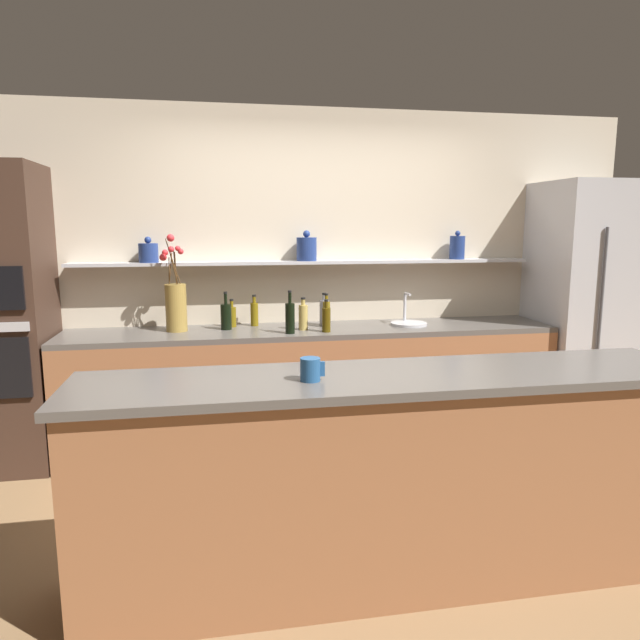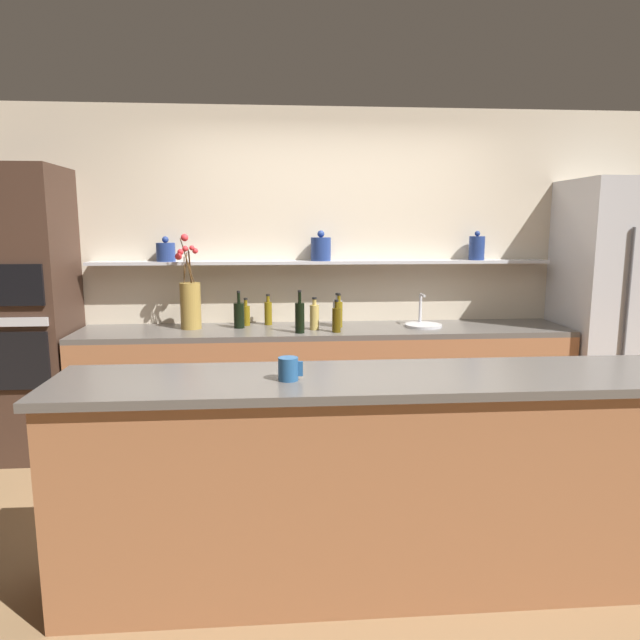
{
  "view_description": "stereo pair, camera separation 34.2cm",
  "coord_description": "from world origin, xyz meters",
  "px_view_note": "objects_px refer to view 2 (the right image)",
  "views": [
    {
      "loc": [
        -0.8,
        -2.97,
        1.69
      ],
      "look_at": [
        -0.2,
        0.35,
        1.13
      ],
      "focal_mm": 32.0,
      "sensor_mm": 36.0,
      "label": 1
    },
    {
      "loc": [
        -0.46,
        -3.02,
        1.69
      ],
      "look_at": [
        -0.2,
        0.35,
        1.13
      ],
      "focal_mm": 32.0,
      "sensor_mm": 36.0,
      "label": 2
    }
  ],
  "objects_px": {
    "bottle_oil_6": "(246,315)",
    "bottle_wine_5": "(239,315)",
    "oven_tower": "(25,314)",
    "bottle_oil_0": "(268,312)",
    "bottle_oil_3": "(339,313)",
    "bottle_oil_7": "(336,319)",
    "bottle_spirit_1": "(338,312)",
    "refrigerator": "(615,312)",
    "sink_fixture": "(423,323)",
    "bottle_spirit_2": "(314,316)",
    "coffee_mug": "(288,369)",
    "bottle_wine_4": "(300,317)",
    "flower_vase": "(190,302)"
  },
  "relations": [
    {
      "from": "bottle_spirit_2",
      "to": "coffee_mug",
      "type": "distance_m",
      "value": 1.79
    },
    {
      "from": "refrigerator",
      "to": "sink_fixture",
      "type": "relative_size",
      "value": 7.18
    },
    {
      "from": "bottle_oil_0",
      "to": "bottle_oil_3",
      "type": "relative_size",
      "value": 0.94
    },
    {
      "from": "bottle_wine_5",
      "to": "bottle_oil_7",
      "type": "bearing_deg",
      "value": -18.03
    },
    {
      "from": "oven_tower",
      "to": "bottle_spirit_1",
      "type": "xyz_separation_m",
      "value": [
        2.3,
        0.12,
        -0.03
      ]
    },
    {
      "from": "bottle_wine_4",
      "to": "sink_fixture",
      "type": "bearing_deg",
      "value": 11.12
    },
    {
      "from": "flower_vase",
      "to": "bottle_oil_6",
      "type": "distance_m",
      "value": 0.44
    },
    {
      "from": "coffee_mug",
      "to": "bottle_oil_6",
      "type": "bearing_deg",
      "value": 98.14
    },
    {
      "from": "refrigerator",
      "to": "bottle_oil_6",
      "type": "xyz_separation_m",
      "value": [
        -2.89,
        0.21,
        -0.02
      ]
    },
    {
      "from": "bottle_oil_0",
      "to": "bottle_spirit_2",
      "type": "height_order",
      "value": "bottle_spirit_2"
    },
    {
      "from": "bottle_wine_5",
      "to": "flower_vase",
      "type": "bearing_deg",
      "value": -179.75
    },
    {
      "from": "bottle_spirit_1",
      "to": "bottle_oil_7",
      "type": "xyz_separation_m",
      "value": [
        -0.04,
        -0.29,
        -0.01
      ]
    },
    {
      "from": "oven_tower",
      "to": "bottle_oil_7",
      "type": "height_order",
      "value": "oven_tower"
    },
    {
      "from": "refrigerator",
      "to": "bottle_oil_3",
      "type": "height_order",
      "value": "refrigerator"
    },
    {
      "from": "bottle_oil_6",
      "to": "coffee_mug",
      "type": "relative_size",
      "value": 1.99
    },
    {
      "from": "flower_vase",
      "to": "bottle_spirit_2",
      "type": "relative_size",
      "value": 2.92
    },
    {
      "from": "bottle_wine_5",
      "to": "bottle_oil_7",
      "type": "height_order",
      "value": "bottle_wine_5"
    },
    {
      "from": "refrigerator",
      "to": "bottle_spirit_1",
      "type": "relative_size",
      "value": 8.01
    },
    {
      "from": "flower_vase",
      "to": "bottle_spirit_1",
      "type": "bearing_deg",
      "value": 2.86
    },
    {
      "from": "oven_tower",
      "to": "bottle_oil_7",
      "type": "bearing_deg",
      "value": -4.3
    },
    {
      "from": "refrigerator",
      "to": "bottle_oil_6",
      "type": "bearing_deg",
      "value": 175.9
    },
    {
      "from": "refrigerator",
      "to": "sink_fixture",
      "type": "bearing_deg",
      "value": 178.15
    },
    {
      "from": "bottle_oil_0",
      "to": "bottle_oil_3",
      "type": "height_order",
      "value": "bottle_oil_3"
    },
    {
      "from": "refrigerator",
      "to": "bottle_wine_5",
      "type": "distance_m",
      "value": 2.94
    },
    {
      "from": "refrigerator",
      "to": "bottle_oil_0",
      "type": "xyz_separation_m",
      "value": [
        -2.72,
        0.22,
        -0.0
      ]
    },
    {
      "from": "bottle_wine_4",
      "to": "coffee_mug",
      "type": "xyz_separation_m",
      "value": [
        -0.12,
        -1.64,
        0.03
      ]
    },
    {
      "from": "bottle_oil_7",
      "to": "coffee_mug",
      "type": "distance_m",
      "value": 1.7
    },
    {
      "from": "bottle_wine_4",
      "to": "bottle_wine_5",
      "type": "xyz_separation_m",
      "value": [
        -0.45,
        0.24,
        -0.02
      ]
    },
    {
      "from": "oven_tower",
      "to": "bottle_wine_5",
      "type": "bearing_deg",
      "value": 2.4
    },
    {
      "from": "bottle_wine_4",
      "to": "refrigerator",
      "type": "bearing_deg",
      "value": 3.24
    },
    {
      "from": "bottle_spirit_2",
      "to": "coffee_mug",
      "type": "xyz_separation_m",
      "value": [
        -0.24,
        -1.77,
        0.05
      ]
    },
    {
      "from": "refrigerator",
      "to": "bottle_wine_5",
      "type": "relative_size",
      "value": 7.15
    },
    {
      "from": "bottle_oil_3",
      "to": "bottle_oil_7",
      "type": "bearing_deg",
      "value": -101.11
    },
    {
      "from": "sink_fixture",
      "to": "coffee_mug",
      "type": "relative_size",
      "value": 2.61
    },
    {
      "from": "oven_tower",
      "to": "bottle_oil_7",
      "type": "relative_size",
      "value": 8.74
    },
    {
      "from": "bottle_oil_0",
      "to": "bottle_oil_6",
      "type": "xyz_separation_m",
      "value": [
        -0.17,
        -0.02,
        -0.01
      ]
    },
    {
      "from": "oven_tower",
      "to": "bottle_spirit_1",
      "type": "relative_size",
      "value": 8.27
    },
    {
      "from": "flower_vase",
      "to": "bottle_wine_5",
      "type": "height_order",
      "value": "flower_vase"
    },
    {
      "from": "refrigerator",
      "to": "oven_tower",
      "type": "bearing_deg",
      "value": 179.53
    },
    {
      "from": "bottle_wine_5",
      "to": "coffee_mug",
      "type": "bearing_deg",
      "value": -80.04
    },
    {
      "from": "bottle_oil_3",
      "to": "bottle_wine_5",
      "type": "height_order",
      "value": "bottle_wine_5"
    },
    {
      "from": "bottle_oil_0",
      "to": "sink_fixture",
      "type": "bearing_deg",
      "value": -8.35
    },
    {
      "from": "refrigerator",
      "to": "bottle_oil_6",
      "type": "relative_size",
      "value": 9.43
    },
    {
      "from": "bottle_oil_3",
      "to": "bottle_oil_7",
      "type": "xyz_separation_m",
      "value": [
        -0.04,
        -0.21,
        -0.01
      ]
    },
    {
      "from": "bottle_spirit_1",
      "to": "coffee_mug",
      "type": "bearing_deg",
      "value": -102.49
    },
    {
      "from": "bottle_oil_6",
      "to": "bottle_oil_0",
      "type": "bearing_deg",
      "value": 5.7
    },
    {
      "from": "bottle_oil_6",
      "to": "bottle_wine_5",
      "type": "bearing_deg",
      "value": -113.6
    },
    {
      "from": "refrigerator",
      "to": "bottle_wine_5",
      "type": "height_order",
      "value": "refrigerator"
    },
    {
      "from": "sink_fixture",
      "to": "bottle_wine_5",
      "type": "xyz_separation_m",
      "value": [
        -1.42,
        0.05,
        0.08
      ]
    },
    {
      "from": "bottle_spirit_1",
      "to": "bottle_oil_6",
      "type": "distance_m",
      "value": 0.72
    }
  ]
}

